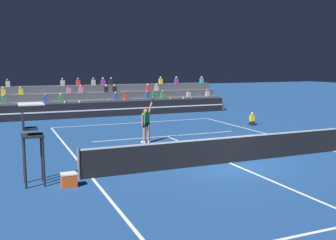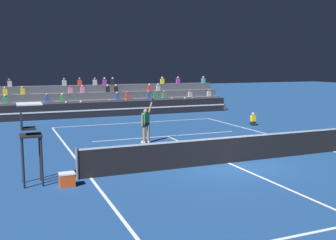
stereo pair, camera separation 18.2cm
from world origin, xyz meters
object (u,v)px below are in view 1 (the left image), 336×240
(tennis_ball, at_px, (204,149))
(equipment_cooler, at_px, (69,180))
(umpire_chair, at_px, (31,133))
(ball_kid_courtside, at_px, (252,120))
(tennis_player, at_px, (146,123))

(tennis_ball, xyz_separation_m, equipment_cooler, (-6.65, -3.28, 0.19))
(umpire_chair, height_order, ball_kid_courtside, umpire_chair)
(tennis_ball, height_order, equipment_cooler, equipment_cooler)
(equipment_cooler, bearing_deg, tennis_player, 50.74)
(umpire_chair, xyz_separation_m, tennis_player, (5.77, 5.14, -0.73))
(ball_kid_courtside, relative_size, tennis_player, 0.34)
(ball_kid_courtside, bearing_deg, equipment_cooler, -146.68)
(ball_kid_courtside, bearing_deg, tennis_ball, -140.31)
(ball_kid_courtside, height_order, tennis_ball, ball_kid_courtside)
(tennis_player, height_order, tennis_ball, tennis_player)
(tennis_player, xyz_separation_m, equipment_cooler, (-4.72, -5.78, -0.76))
(tennis_ball, relative_size, equipment_cooler, 0.14)
(tennis_ball, bearing_deg, equipment_cooler, -153.76)
(ball_kid_courtside, relative_size, equipment_cooler, 1.69)
(tennis_ball, bearing_deg, tennis_player, 127.74)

